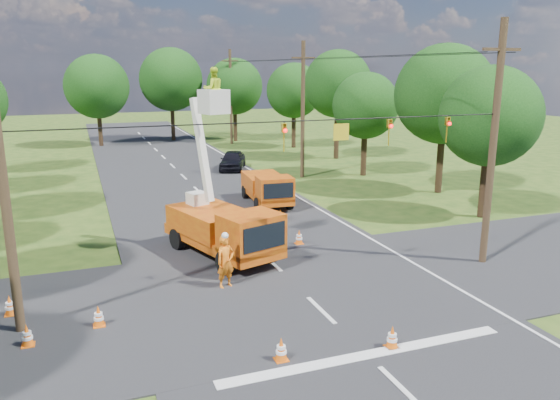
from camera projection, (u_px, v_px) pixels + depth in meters
name	position (u px, v px, depth m)	size (l,w,h in m)	color
ground	(198.00, 191.00, 36.86)	(140.00, 140.00, 0.00)	#274514
road_main	(198.00, 191.00, 36.86)	(12.00, 100.00, 0.06)	black
road_cross	(299.00, 290.00, 20.47)	(56.00, 10.00, 0.07)	black
stop_bar	(367.00, 356.00, 15.73)	(9.00, 0.45, 0.02)	silver
edge_line	(275.00, 185.00, 38.76)	(0.12, 90.00, 0.02)	silver
bucket_truck	(223.00, 219.00, 23.64)	(4.17, 6.75, 8.13)	#C9640E
second_truck	(267.00, 188.00, 32.91)	(2.52, 5.59, 2.04)	#C9640E
ground_worker	(226.00, 262.00, 20.45)	(0.74, 0.48, 2.03)	orange
distant_car	(233.00, 160.00, 44.42)	(1.81, 4.51, 1.54)	black
traffic_cone_0	(281.00, 350.00, 15.40)	(0.38, 0.38, 0.71)	#E95C0C
traffic_cone_1	(392.00, 337.00, 16.10)	(0.38, 0.38, 0.71)	#E95C0C
traffic_cone_2	(299.00, 237.00, 25.61)	(0.38, 0.38, 0.71)	#E95C0C
traffic_cone_3	(280.00, 216.00, 29.28)	(0.38, 0.38, 0.71)	#E95C0C
traffic_cone_4	(99.00, 316.00, 17.45)	(0.38, 0.38, 0.71)	#E95C0C
traffic_cone_5	(27.00, 335.00, 16.20)	(0.38, 0.38, 0.71)	#E95C0C
traffic_cone_6	(10.00, 306.00, 18.24)	(0.38, 0.38, 0.71)	#E95C0C
traffic_cone_7	(271.00, 188.00, 36.03)	(0.38, 0.38, 0.71)	#E95C0C
traffic_cone_8	(199.00, 215.00, 29.42)	(0.38, 0.38, 0.71)	#E95C0C
pole_right_near	(493.00, 143.00, 22.14)	(1.80, 0.30, 10.00)	#4C3823
pole_right_mid	(303.00, 109.00, 40.35)	(1.80, 0.30, 10.00)	#4C3823
pole_right_far	(231.00, 96.00, 58.56)	(1.80, 0.30, 10.00)	#4C3823
pole_left	(4.00, 192.00, 16.18)	(0.30, 0.30, 9.00)	#4C3823
signal_span	(357.00, 131.00, 19.83)	(18.00, 0.29, 1.07)	black
tree_right_a	(490.00, 116.00, 29.20)	(5.40, 5.40, 8.28)	#382616
tree_right_b	(445.00, 94.00, 34.96)	(6.40, 6.40, 9.65)	#382616
tree_right_c	(366.00, 106.00, 40.99)	(5.00, 5.00, 7.83)	#382616
tree_right_d	(338.00, 84.00, 48.49)	(6.00, 6.00, 9.70)	#382616
tree_right_e	(294.00, 91.00, 55.64)	(5.60, 5.60, 8.63)	#382616
tree_far_a	(97.00, 87.00, 56.46)	(6.60, 6.60, 9.50)	#382616
tree_far_b	(171.00, 80.00, 60.85)	(7.00, 7.00, 10.32)	#382616
tree_far_c	(234.00, 86.00, 60.50)	(6.20, 6.20, 9.18)	#382616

